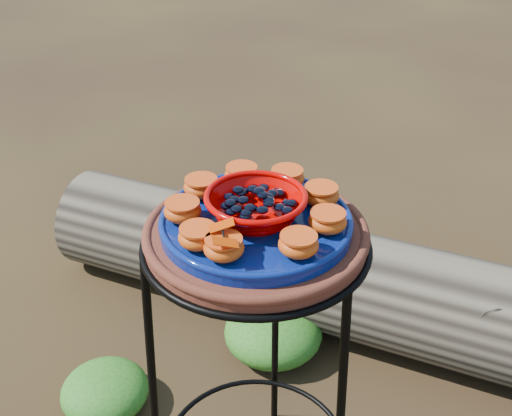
% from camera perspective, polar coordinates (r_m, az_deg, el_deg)
% --- Properties ---
extents(plant_stand, '(0.44, 0.44, 0.70)m').
position_cam_1_polar(plant_stand, '(1.35, -0.01, -15.50)').
color(plant_stand, black).
rests_on(plant_stand, ground).
extents(terracotta_saucer, '(0.38, 0.38, 0.03)m').
position_cam_1_polar(terracotta_saucer, '(1.11, -0.01, -2.53)').
color(terracotta_saucer, '#501916').
rests_on(terracotta_saucer, plant_stand).
extents(cobalt_plate, '(0.33, 0.33, 0.02)m').
position_cam_1_polar(cobalt_plate, '(1.09, -0.01, -1.39)').
color(cobalt_plate, '#000645').
rests_on(cobalt_plate, terracotta_saucer).
extents(red_bowl, '(0.16, 0.16, 0.05)m').
position_cam_1_polar(red_bowl, '(1.08, -0.01, 0.12)').
color(red_bowl, '#BF0200').
rests_on(red_bowl, cobalt_plate).
extents(glass_gems, '(0.13, 0.13, 0.02)m').
position_cam_1_polar(glass_gems, '(1.06, -0.01, 1.67)').
color(glass_gems, black).
rests_on(glass_gems, red_bowl).
extents(orange_half_0, '(0.06, 0.06, 0.04)m').
position_cam_1_polar(orange_half_0, '(0.99, -2.87, -3.57)').
color(orange_half_0, red).
rests_on(orange_half_0, cobalt_plate).
extents(orange_half_1, '(0.06, 0.06, 0.04)m').
position_cam_1_polar(orange_half_1, '(0.99, 3.79, -3.27)').
color(orange_half_1, red).
rests_on(orange_half_1, cobalt_plate).
extents(orange_half_2, '(0.06, 0.06, 0.04)m').
position_cam_1_polar(orange_half_2, '(1.05, 6.38, -1.18)').
color(orange_half_2, red).
rests_on(orange_half_2, cobalt_plate).
extents(orange_half_3, '(0.06, 0.06, 0.04)m').
position_cam_1_polar(orange_half_3, '(1.12, 5.80, 1.14)').
color(orange_half_3, red).
rests_on(orange_half_3, cobalt_plate).
extents(orange_half_4, '(0.06, 0.06, 0.04)m').
position_cam_1_polar(orange_half_4, '(1.17, 2.78, 2.68)').
color(orange_half_4, red).
rests_on(orange_half_4, cobalt_plate).
extents(orange_half_5, '(0.06, 0.06, 0.04)m').
position_cam_1_polar(orange_half_5, '(1.18, -1.28, 2.94)').
color(orange_half_5, red).
rests_on(orange_half_5, cobalt_plate).
extents(orange_half_6, '(0.06, 0.06, 0.04)m').
position_cam_1_polar(orange_half_6, '(1.15, -4.88, 1.86)').
color(orange_half_6, red).
rests_on(orange_half_6, cobalt_plate).
extents(orange_half_7, '(0.06, 0.06, 0.04)m').
position_cam_1_polar(orange_half_7, '(1.08, -6.53, -0.26)').
color(orange_half_7, red).
rests_on(orange_half_7, cobalt_plate).
extents(orange_half_8, '(0.06, 0.06, 0.04)m').
position_cam_1_polar(orange_half_8, '(1.01, -5.16, -2.58)').
color(orange_half_8, red).
rests_on(orange_half_8, cobalt_plate).
extents(butterfly, '(0.10, 0.08, 0.01)m').
position_cam_1_polar(butterfly, '(0.97, -2.91, -2.37)').
color(butterfly, '#C03100').
rests_on(butterfly, orange_half_0).
extents(driftwood_log, '(1.74, 0.76, 0.32)m').
position_cam_1_polar(driftwood_log, '(1.94, 5.49, -6.02)').
color(driftwood_log, black).
rests_on(driftwood_log, ground).
extents(foliage_left, '(0.23, 0.23, 0.11)m').
position_cam_1_polar(foliage_left, '(1.78, -13.31, -15.46)').
color(foliage_left, '#1E4C17').
rests_on(foliage_left, ground).
extents(foliage_back, '(0.28, 0.28, 0.14)m').
position_cam_1_polar(foliage_back, '(1.88, 1.54, -10.80)').
color(foliage_back, '#1E4C17').
rests_on(foliage_back, ground).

